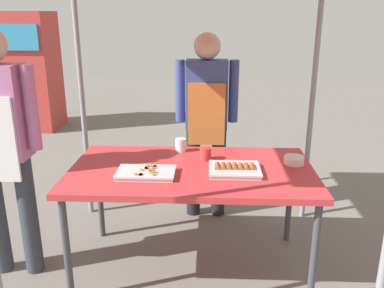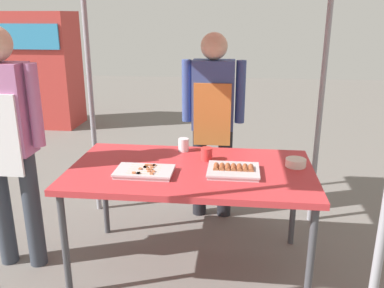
{
  "view_description": "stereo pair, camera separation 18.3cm",
  "coord_description": "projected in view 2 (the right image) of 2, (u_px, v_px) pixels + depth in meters",
  "views": [
    {
      "loc": [
        0.11,
        -2.5,
        1.72
      ],
      "look_at": [
        0.0,
        0.05,
        0.9
      ],
      "focal_mm": 38.06,
      "sensor_mm": 36.0,
      "label": 1
    },
    {
      "loc": [
        0.29,
        -2.48,
        1.72
      ],
      "look_at": [
        0.0,
        0.05,
        0.9
      ],
      "focal_mm": 38.06,
      "sensor_mm": 36.0,
      "label": 2
    }
  ],
  "objects": [
    {
      "name": "customer_nearby",
      "position": [
        6.0,
        132.0,
        2.65
      ],
      "size": [
        0.52,
        0.23,
        1.66
      ],
      "color": "#333842",
      "rests_on": "ground"
    },
    {
      "name": "neighbor_stall_left",
      "position": [
        45.0,
        70.0,
        6.35
      ],
      "size": [
        0.96,
        0.73,
        1.75
      ],
      "color": "#BF3833",
      "rests_on": "ground"
    },
    {
      "name": "vendor_woman",
      "position": [
        213.0,
        113.0,
        3.38
      ],
      "size": [
        0.52,
        0.23,
        1.58
      ],
      "rotation": [
        0.0,
        0.0,
        3.14
      ],
      "color": "black",
      "rests_on": "ground"
    },
    {
      "name": "drink_cup_by_wok",
      "position": [
        184.0,
        145.0,
        3.0
      ],
      "size": [
        0.08,
        0.08,
        0.1
      ],
      "primitive_type": "cylinder",
      "color": "white",
      "rests_on": "stall_table"
    },
    {
      "name": "ground_plane",
      "position": [
        191.0,
        266.0,
        2.91
      ],
      "size": [
        18.0,
        18.0,
        0.0
      ],
      "primitive_type": "plane",
      "color": "#66605B"
    },
    {
      "name": "drink_cup_near_edge",
      "position": [
        207.0,
        154.0,
        2.81
      ],
      "size": [
        0.08,
        0.08,
        0.09
      ],
      "primitive_type": "cylinder",
      "color": "red",
      "rests_on": "stall_table"
    },
    {
      "name": "tray_grilled_sausages",
      "position": [
        233.0,
        170.0,
        2.58
      ],
      "size": [
        0.33,
        0.28,
        0.05
      ],
      "color": "silver",
      "rests_on": "stall_table"
    },
    {
      "name": "tray_meat_skewers",
      "position": [
        145.0,
        172.0,
        2.57
      ],
      "size": [
        0.37,
        0.23,
        0.04
      ],
      "color": "silver",
      "rests_on": "stall_table"
    },
    {
      "name": "stall_table",
      "position": [
        191.0,
        175.0,
        2.69
      ],
      "size": [
        1.6,
        0.9,
        0.75
      ],
      "color": "#C63338",
      "rests_on": "ground"
    },
    {
      "name": "condiment_bowl",
      "position": [
        296.0,
        163.0,
        2.7
      ],
      "size": [
        0.14,
        0.14,
        0.05
      ],
      "primitive_type": "cylinder",
      "color": "silver",
      "rests_on": "stall_table"
    }
  ]
}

